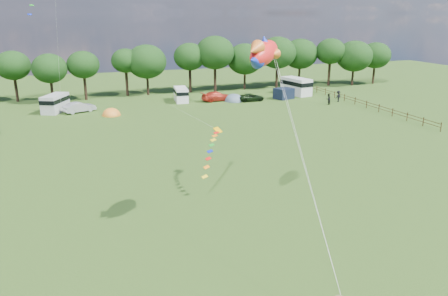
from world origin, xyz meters
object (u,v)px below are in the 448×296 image
object	(u,v)px
car_b	(79,107)
campervan_b	(55,103)
walker_a	(328,99)
tent_greyblue	(234,101)
car_d	(251,97)
walker_b	(338,96)
campervan_d	(296,86)
campervan_c	(181,94)
car_c	(217,96)
tent_orange	(111,115)
fish_kite	(262,53)

from	to	relation	value
car_b	campervan_b	xyz separation A→B (m)	(-3.35, 1.58, 0.61)
campervan_b	walker_a	distance (m)	42.44
car_b	tent_greyblue	bearing A→B (deg)	-111.33
campervan_b	walker_a	size ratio (longest dim) A/B	3.20
car_d	walker_a	distance (m)	12.69
car_d	walker_b	world-z (taller)	walker_b
campervan_d	walker_a	xyz separation A→B (m)	(0.59, -9.90, -0.72)
car_b	tent_greyblue	distance (m)	24.83
car_b	campervan_c	size ratio (longest dim) A/B	0.90
car_b	campervan_d	world-z (taller)	campervan_d
car_d	walker_a	bearing A→B (deg)	-123.97
campervan_d	walker_b	xyz separation A→B (m)	(3.42, -8.40, -0.68)
campervan_d	walker_a	size ratio (longest dim) A/B	3.65
car_c	campervan_b	bearing A→B (deg)	84.85
campervan_c	tent_orange	bearing A→B (deg)	126.75
campervan_c	walker_a	world-z (taller)	campervan_c
car_b	walker_b	distance (m)	41.41
campervan_c	walker_b	bearing A→B (deg)	-103.24
tent_greyblue	campervan_d	bearing A→B (deg)	9.95
fish_kite	car_d	bearing A→B (deg)	23.56
fish_kite	walker_a	xyz separation A→B (m)	(27.39, 35.36, -10.92)
tent_orange	car_b	bearing A→B (deg)	139.86
car_c	car_d	world-z (taller)	car_c
campervan_b	campervan_c	world-z (taller)	campervan_b
walker_b	fish_kite	bearing A→B (deg)	28.48
campervan_d	car_b	bearing A→B (deg)	83.64
car_c	walker_a	distance (m)	18.29
campervan_b	tent_orange	size ratio (longest dim) A/B	1.92
car_c	walker_b	distance (m)	20.23
walker_b	car_c	bearing A→B (deg)	-43.32
car_d	campervan_c	world-z (taller)	campervan_c
tent_greyblue	walker_a	world-z (taller)	walker_a
campervan_d	walker_a	bearing A→B (deg)	172.57
campervan_b	walker_b	bearing A→B (deg)	-74.15
campervan_c	tent_greyblue	bearing A→B (deg)	-101.25
car_b	tent_orange	distance (m)	5.67
campervan_b	walker_a	world-z (taller)	campervan_b
car_c	campervan_d	xyz separation A→B (m)	(15.44, 1.10, 0.85)
campervan_d	tent_orange	distance (m)	34.01
car_d	campervan_b	xyz separation A→B (m)	(-30.88, 1.68, 0.76)
walker_a	car_b	bearing A→B (deg)	-33.24
car_c	tent_orange	xyz separation A→B (m)	(-17.89, -5.48, -0.75)
walker_a	campervan_d	bearing A→B (deg)	-109.52
car_d	fish_kite	distance (m)	46.74
car_c	campervan_c	size ratio (longest dim) A/B	1.05
campervan_b	tent_greyblue	world-z (taller)	campervan_b
car_d	campervan_b	bearing A→B (deg)	85.51
car_b	campervan_d	distance (m)	37.75
car_c	fish_kite	xyz separation A→B (m)	(-11.36, -44.16, 11.04)
tent_orange	campervan_b	bearing A→B (deg)	145.78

